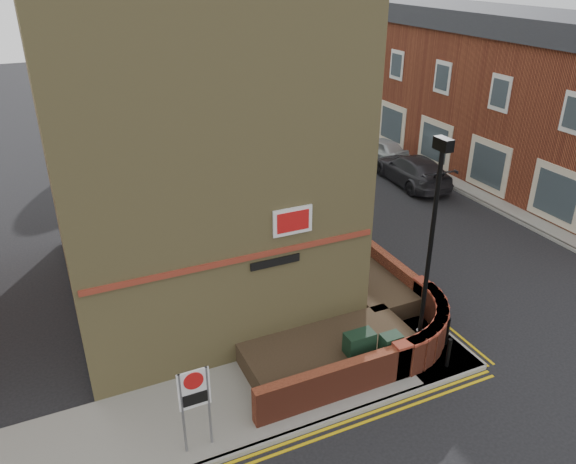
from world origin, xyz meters
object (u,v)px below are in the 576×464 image
(utility_cabinet_large, at_px, (359,352))
(zone_sign, at_px, (195,395))
(lamppost, at_px, (430,253))
(silver_car_near, at_px, (295,167))

(utility_cabinet_large, relative_size, zone_sign, 0.55)
(utility_cabinet_large, distance_m, zone_sign, 4.86)
(utility_cabinet_large, xyz_separation_m, zone_sign, (-4.70, -0.80, 0.92))
(zone_sign, bearing_deg, lamppost, 6.07)
(lamppost, distance_m, zone_sign, 6.85)
(lamppost, height_order, silver_car_near, lamppost)
(lamppost, xyz_separation_m, utility_cabinet_large, (-1.90, 0.10, -2.62))
(utility_cabinet_large, xyz_separation_m, silver_car_near, (4.83, 14.31, -0.07))
(utility_cabinet_large, bearing_deg, zone_sign, -170.31)
(lamppost, height_order, zone_sign, lamppost)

